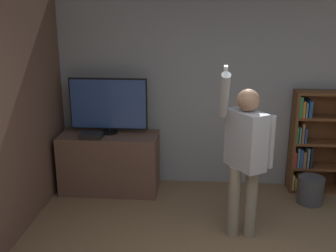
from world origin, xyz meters
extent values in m
cube|color=#9EA3A8|center=(0.00, 2.79, 1.35)|extent=(6.68, 0.06, 2.70)
cube|color=brown|center=(-2.37, 1.38, 1.35)|extent=(0.06, 4.36, 2.70)
cube|color=brown|center=(-1.62, 2.40, 0.40)|extent=(1.30, 0.57, 0.80)
cylinder|color=black|center=(-1.62, 2.46, 0.81)|extent=(0.22, 0.22, 0.03)
cylinder|color=black|center=(-1.62, 2.46, 0.85)|extent=(0.06, 0.06, 0.05)
cube|color=black|center=(-1.62, 2.46, 1.20)|extent=(1.03, 0.04, 0.68)
cube|color=#2D4C8C|center=(-1.62, 2.44, 1.20)|extent=(0.99, 0.01, 0.64)
cube|color=black|center=(-1.80, 2.22, 0.83)|extent=(0.28, 0.18, 0.07)
cube|color=brown|center=(0.83, 2.60, 0.69)|extent=(0.04, 0.28, 1.38)
cube|color=brown|center=(1.16, 2.74, 0.69)|extent=(0.70, 0.01, 1.38)
cube|color=brown|center=(1.16, 2.60, 0.02)|extent=(0.63, 0.28, 0.04)
cube|color=brown|center=(1.16, 2.60, 0.34)|extent=(0.63, 0.28, 0.04)
cube|color=brown|center=(1.16, 2.60, 0.69)|extent=(0.63, 0.28, 0.04)
cube|color=brown|center=(1.16, 2.60, 1.03)|extent=(0.63, 0.28, 0.04)
cube|color=brown|center=(1.16, 2.60, 1.36)|extent=(0.63, 0.28, 0.04)
cube|color=beige|center=(0.86, 2.57, 0.14)|extent=(0.02, 0.21, 0.24)
cube|color=gold|center=(0.89, 2.58, 0.11)|extent=(0.03, 0.22, 0.17)
cube|color=gold|center=(0.94, 2.57, 0.14)|extent=(0.04, 0.20, 0.24)
cube|color=#7A3889|center=(0.99, 2.58, 0.16)|extent=(0.04, 0.23, 0.28)
cube|color=#338447|center=(1.03, 2.59, 0.15)|extent=(0.02, 0.26, 0.25)
cube|color=gold|center=(1.08, 2.58, 0.12)|extent=(0.03, 0.23, 0.21)
cube|color=red|center=(0.86, 2.57, 0.47)|extent=(0.03, 0.20, 0.21)
cube|color=#5B8E99|center=(0.89, 2.59, 0.50)|extent=(0.02, 0.25, 0.27)
cube|color=#2D569E|center=(0.93, 2.59, 0.49)|extent=(0.04, 0.26, 0.25)
cube|color=#99663D|center=(0.98, 2.59, 0.47)|extent=(0.04, 0.24, 0.22)
cube|color=#5B8E99|center=(1.02, 2.57, 0.50)|extent=(0.03, 0.21, 0.27)
cube|color=#232328|center=(1.06, 2.59, 0.50)|extent=(0.03, 0.24, 0.28)
cube|color=#338447|center=(0.86, 2.58, 0.82)|extent=(0.02, 0.23, 0.21)
cube|color=#5B8E99|center=(0.89, 2.58, 0.81)|extent=(0.02, 0.23, 0.21)
cube|color=#99663D|center=(0.92, 2.58, 0.84)|extent=(0.03, 0.24, 0.26)
cube|color=#2D569E|center=(0.96, 2.57, 0.81)|extent=(0.02, 0.22, 0.20)
cube|color=#338447|center=(0.86, 2.57, 1.19)|extent=(0.04, 0.20, 0.27)
cube|color=orange|center=(0.90, 2.59, 1.16)|extent=(0.03, 0.25, 0.21)
cube|color=#5B8E99|center=(0.94, 2.58, 1.15)|extent=(0.02, 0.24, 0.19)
cube|color=#2D569E|center=(0.99, 2.60, 1.16)|extent=(0.04, 0.27, 0.22)
cylinder|color=gray|center=(-0.04, 1.37, 0.40)|extent=(0.13, 0.13, 0.80)
cylinder|color=gray|center=(0.14, 1.37, 0.40)|extent=(0.13, 0.13, 0.80)
cube|color=#B7BCC6|center=(0.05, 1.37, 1.10)|extent=(0.42, 0.49, 0.60)
sphere|color=#9E7556|center=(0.05, 1.37, 1.51)|extent=(0.23, 0.23, 0.23)
cylinder|color=#B7BCC6|center=(0.30, 1.37, 1.08)|extent=(0.09, 0.09, 0.55)
cylinder|color=#B7BCC6|center=(-0.19, 1.26, 1.58)|extent=(0.09, 0.39, 0.50)
cube|color=white|center=(-0.19, 1.21, 1.81)|extent=(0.04, 0.09, 0.14)
cylinder|color=#4C4C51|center=(1.01, 2.21, 0.18)|extent=(0.32, 0.32, 0.35)
camera|label=1|loc=(-0.45, -2.49, 2.36)|focal=42.00mm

